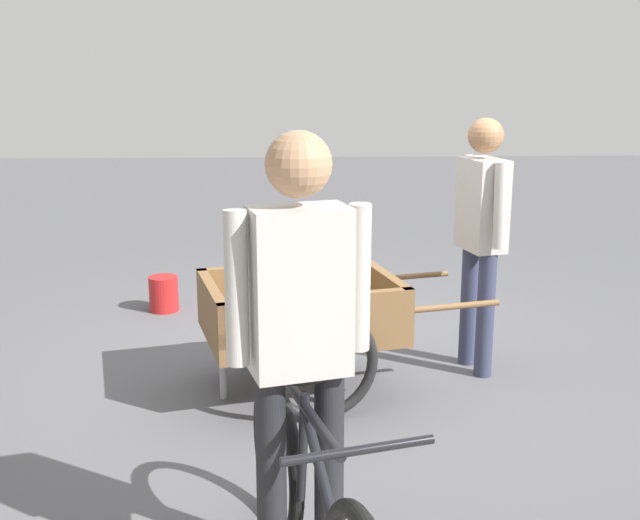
{
  "coord_description": "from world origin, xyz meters",
  "views": [
    {
      "loc": [
        0.28,
        4.71,
        1.89
      ],
      "look_at": [
        0.08,
        0.13,
        0.75
      ],
      "focal_mm": 43.91,
      "sensor_mm": 36.0,
      "label": 1
    }
  ],
  "objects_px": {
    "plastic_bucket": "(164,294)",
    "bicycle": "(313,516)",
    "vendor_person": "(481,223)",
    "cyclist_person": "(300,323)",
    "fruit_cart": "(301,320)"
  },
  "relations": [
    {
      "from": "plastic_bucket",
      "to": "bicycle",
      "type": "bearing_deg",
      "value": 106.66
    },
    {
      "from": "vendor_person",
      "to": "cyclist_person",
      "type": "distance_m",
      "value": 2.36
    },
    {
      "from": "bicycle",
      "to": "cyclist_person",
      "type": "height_order",
      "value": "cyclist_person"
    },
    {
      "from": "vendor_person",
      "to": "plastic_bucket",
      "type": "relative_size",
      "value": 5.73
    },
    {
      "from": "cyclist_person",
      "to": "fruit_cart",
      "type": "bearing_deg",
      "value": -91.22
    },
    {
      "from": "vendor_person",
      "to": "plastic_bucket",
      "type": "distance_m",
      "value": 2.67
    },
    {
      "from": "fruit_cart",
      "to": "vendor_person",
      "type": "height_order",
      "value": "vendor_person"
    },
    {
      "from": "cyclist_person",
      "to": "plastic_bucket",
      "type": "distance_m",
      "value": 3.65
    },
    {
      "from": "fruit_cart",
      "to": "cyclist_person",
      "type": "relative_size",
      "value": 1.06
    },
    {
      "from": "vendor_person",
      "to": "bicycle",
      "type": "xyz_separation_m",
      "value": [
        1.11,
        2.21,
        -0.6
      ]
    },
    {
      "from": "fruit_cart",
      "to": "cyclist_person",
      "type": "bearing_deg",
      "value": 88.78
    },
    {
      "from": "fruit_cart",
      "to": "bicycle",
      "type": "height_order",
      "value": "bicycle"
    },
    {
      "from": "plastic_bucket",
      "to": "fruit_cart",
      "type": "bearing_deg",
      "value": 123.23
    },
    {
      "from": "fruit_cart",
      "to": "bicycle",
      "type": "bearing_deg",
      "value": 90.05
    },
    {
      "from": "fruit_cart",
      "to": "plastic_bucket",
      "type": "relative_size",
      "value": 6.42
    }
  ]
}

